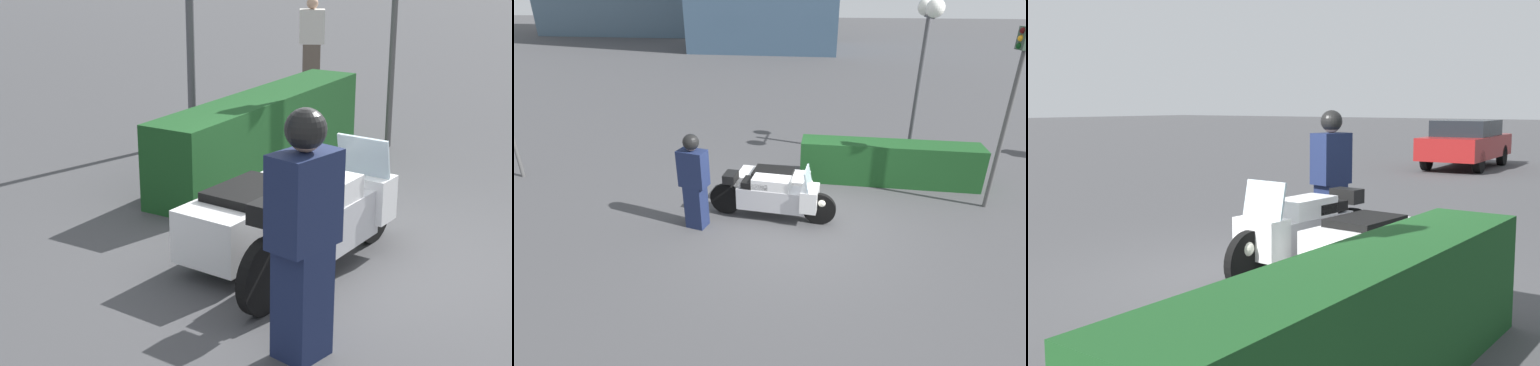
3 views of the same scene
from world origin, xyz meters
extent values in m
plane|color=#424244|center=(0.00, 0.00, 0.00)|extent=(160.00, 160.00, 0.00)
cylinder|color=black|center=(0.48, 0.16, 0.33)|extent=(0.66, 0.15, 0.66)
cylinder|color=black|center=(-1.44, 0.30, 0.33)|extent=(0.66, 0.15, 0.66)
cylinder|color=black|center=(-0.61, 0.98, 0.26)|extent=(0.52, 0.14, 0.51)
cube|color=#B7B7BC|center=(-0.48, 0.23, 0.46)|extent=(1.38, 0.51, 0.45)
cube|color=white|center=(-0.48, 0.23, 0.78)|extent=(0.77, 0.45, 0.24)
cube|color=black|center=(-0.78, 0.25, 0.76)|extent=(0.57, 0.43, 0.12)
cube|color=white|center=(0.29, 0.17, 0.55)|extent=(0.36, 0.58, 0.44)
cube|color=silver|center=(0.24, 0.18, 0.96)|extent=(0.15, 0.54, 0.40)
sphere|color=white|center=(0.53, 0.15, 0.48)|extent=(0.18, 0.18, 0.18)
cube|color=white|center=(-0.55, 0.97, 0.40)|extent=(1.58, 0.80, 0.50)
sphere|color=white|center=(0.10, 0.93, 0.43)|extent=(0.47, 0.48, 0.47)
cube|color=black|center=(-0.55, 0.97, 0.69)|extent=(0.88, 0.64, 0.09)
cube|color=black|center=(-1.31, 0.29, 0.83)|extent=(0.27, 0.39, 0.18)
cube|color=#192347|center=(-1.87, -0.29, 0.44)|extent=(0.42, 0.38, 0.88)
cube|color=#192347|center=(-1.87, -0.29, 1.23)|extent=(0.57, 0.41, 0.70)
sphere|color=tan|center=(-1.87, -0.29, 1.70)|extent=(0.24, 0.24, 0.24)
sphere|color=black|center=(-1.87, -0.29, 1.74)|extent=(0.30, 0.30, 0.30)
cube|color=#19471E|center=(2.04, 2.37, 0.50)|extent=(4.17, 0.73, 1.00)
cylinder|color=#4C4C51|center=(2.78, 4.03, 1.91)|extent=(0.12, 0.12, 3.81)
cylinder|color=#4C4C51|center=(2.78, 4.03, 3.66)|extent=(0.05, 1.05, 0.05)
sphere|color=white|center=(2.78, 4.56, 3.87)|extent=(0.42, 0.42, 0.42)
sphere|color=white|center=(2.78, 3.51, 3.87)|extent=(0.42, 0.42, 0.42)
sphere|color=#4C4C51|center=(2.78, 4.03, 3.89)|extent=(0.12, 0.12, 0.12)
cylinder|color=#4C4C4C|center=(4.00, 1.41, 1.62)|extent=(0.09, 0.09, 3.24)
cube|color=#334738|center=(3.95, 1.40, 3.44)|extent=(0.18, 0.28, 0.40)
sphere|color=#410707|center=(3.88, 1.39, 3.57)|extent=(0.11, 0.11, 0.11)
sphere|color=orange|center=(3.88, 1.39, 3.44)|extent=(0.11, 0.11, 0.11)
sphere|color=#07350F|center=(3.88, 1.39, 3.31)|extent=(0.11, 0.11, 0.11)
camera|label=1|loc=(-6.49, -2.68, 3.05)|focal=55.00mm
camera|label=2|loc=(0.57, -6.79, 4.14)|focal=28.00mm
camera|label=3|loc=(5.61, 4.30, 1.97)|focal=45.00mm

